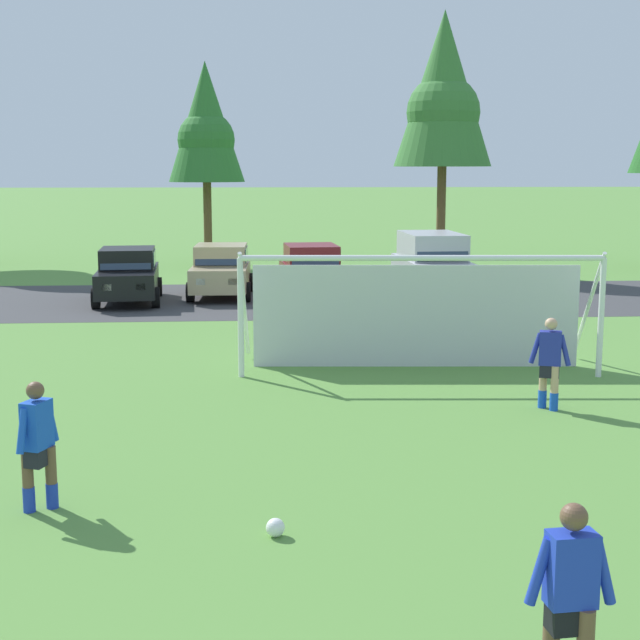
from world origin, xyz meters
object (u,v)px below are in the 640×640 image
Objects in this scene: player_striker_near at (570,602)px; parked_car_slot_far_left at (128,275)px; soccer_goal at (417,309)px; player_defender_far at (550,364)px; parked_car_slot_center_left at (312,270)px; player_midfield_center at (38,446)px; soccer_ball at (276,528)px; parked_car_slot_left at (221,270)px; parked_car_slot_center at (433,265)px.

parked_car_slot_far_left is at bearing 105.99° from player_striker_near.
soccer_goal is 12.40m from player_striker_near.
parked_car_slot_far_left is at bearing 123.46° from player_defender_far.
parked_car_slot_center_left reaches higher than player_striker_near.
player_midfield_center is at bearing -150.98° from player_defender_far.
player_midfield_center and player_defender_far have the same top height.
soccer_goal reaches higher than parked_car_slot_center_left.
soccer_goal reaches higher than player_striker_near.
parked_car_slot_center_left is at bearing 91.48° from player_striker_near.
parked_car_slot_center_left is at bearing 102.48° from player_defender_far.
player_striker_near is at bearing -56.81° from soccer_ball.
parked_car_slot_far_left is 6.00m from parked_car_slot_center_left.
player_defender_far is 0.39× the size of parked_car_slot_left.
parked_car_slot_center_left is at bearing 97.68° from soccer_goal.
player_defender_far is (2.68, 8.86, 0.00)m from player_striker_near.
soccer_goal reaches higher than soccer_ball.
player_midfield_center is 19.53m from parked_car_slot_left.
player_defender_far is 0.38× the size of parked_car_slot_far_left.
parked_car_slot_center is at bearing 0.05° from parked_car_slot_far_left.
player_striker_near is 0.39× the size of parked_car_slot_left.
player_striker_near is 6.86m from player_midfield_center.
player_midfield_center is 20.16m from parked_car_slot_center.
player_defender_far is 16.72m from parked_car_slot_far_left.
soccer_goal reaches higher than parked_car_slot_left.
parked_car_slot_far_left is at bearing -179.95° from parked_car_slot_center.
player_midfield_center is (-2.91, 1.06, 0.71)m from soccer_ball.
parked_car_slot_center reaches higher than player_midfield_center.
parked_car_slot_left is at bearing 98.60° from player_striker_near.
soccer_goal is at bearing 52.17° from player_midfield_center.
player_striker_near is (2.26, -3.45, 0.71)m from soccer_ball.
parked_car_slot_center reaches higher than player_defender_far.
soccer_goal is 12.86m from parked_car_slot_far_left.
parked_car_slot_center is at bearing 74.06° from soccer_ball.
player_striker_near is at bearing -81.40° from parked_car_slot_left.
parked_car_slot_far_left is at bearing 94.29° from player_midfield_center.
player_defender_far is at bearing 73.16° from player_striker_near.
player_defender_far is (7.85, 4.35, 0.00)m from player_midfield_center.
player_midfield_center is 19.78m from parked_car_slot_center_left.
player_striker_near is 24.25m from parked_car_slot_left.
parked_car_slot_center is at bearing -13.51° from parked_car_slot_center_left.
parked_car_slot_far_left is 9.81m from parked_car_slot_center.
player_striker_near is at bearing -74.01° from parked_car_slot_far_left.
parked_car_slot_center_left is 4.00m from parked_car_slot_center.
parked_car_slot_center_left is (1.65, 20.30, 0.77)m from soccer_ball.
soccer_goal is 11.51m from parked_car_slot_center_left.
player_defender_far is at bearing -92.41° from parked_car_slot_center.
parked_car_slot_left is at bearing 111.38° from soccer_goal.
player_striker_near and player_midfield_center have the same top height.
parked_car_slot_center is at bearing 87.59° from player_defender_far.
parked_car_slot_left reaches higher than soccer_ball.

